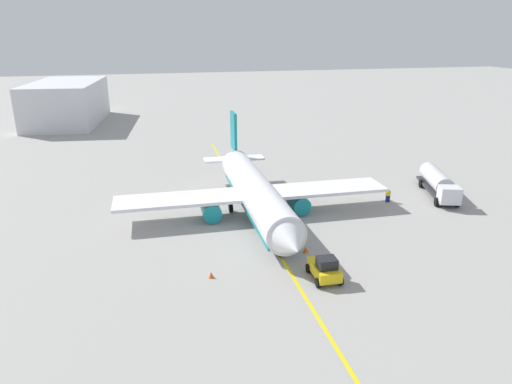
{
  "coord_description": "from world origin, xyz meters",
  "views": [
    {
      "loc": [
        48.3,
        -12.56,
        20.29
      ],
      "look_at": [
        0.0,
        0.0,
        3.0
      ],
      "focal_mm": 32.6,
      "sensor_mm": 36.0,
      "label": 1
    }
  ],
  "objects": [
    {
      "name": "taxi_line_marking",
      "position": [
        0.0,
        0.0,
        0.01
      ],
      "size": [
        74.89,
        2.41,
        0.01
      ],
      "primitive_type": "cube",
      "rotation": [
        0.0,
        0.0,
        -0.03
      ],
      "color": "yellow",
      "rests_on": "ground"
    },
    {
      "name": "pushback_tug",
      "position": [
        15.39,
        2.12,
        1.01
      ],
      "size": [
        3.69,
        2.46,
        2.2
      ],
      "color": "yellow",
      "rests_on": "ground"
    },
    {
      "name": "distant_hangar",
      "position": [
        -67.91,
        -27.71,
        4.68
      ],
      "size": [
        29.76,
        17.44,
        9.38
      ],
      "color": "silver",
      "rests_on": "ground"
    },
    {
      "name": "safety_cone_wingtip",
      "position": [
        12.7,
        -7.33,
        0.28
      ],
      "size": [
        0.5,
        0.5,
        0.55
      ],
      "primitive_type": "cone",
      "color": "#F2590F",
      "rests_on": "ground"
    },
    {
      "name": "refueling_worker",
      "position": [
        -0.56,
        17.25,
        0.82
      ],
      "size": [
        0.4,
        0.55,
        1.71
      ],
      "color": "navy",
      "rests_on": "ground"
    },
    {
      "name": "safety_cone_nose",
      "position": [
        10.2,
        2.33,
        0.31
      ],
      "size": [
        0.57,
        0.57,
        0.63
      ],
      "primitive_type": "cone",
      "color": "#F2590F",
      "rests_on": "ground"
    },
    {
      "name": "airplane",
      "position": [
        -0.47,
        0.01,
        2.75
      ],
      "size": [
        32.45,
        31.81,
        9.86
      ],
      "color": "white",
      "rests_on": "ground"
    },
    {
      "name": "ground_plane",
      "position": [
        0.0,
        0.0,
        0.0
      ],
      "size": [
        400.0,
        400.0,
        0.0
      ],
      "primitive_type": "plane",
      "color": "#9E9B96"
    },
    {
      "name": "fuel_tanker",
      "position": [
        -1.19,
        24.75,
        1.74
      ],
      "size": [
        11.49,
        5.95,
        3.15
      ],
      "color": "#2D2D33",
      "rests_on": "ground"
    }
  ]
}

